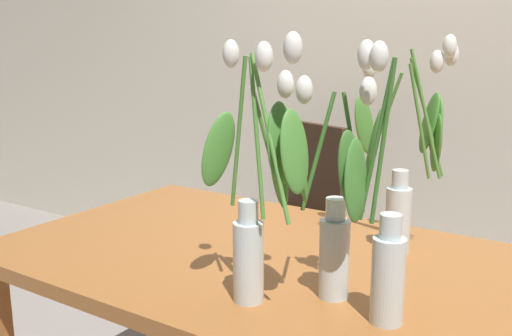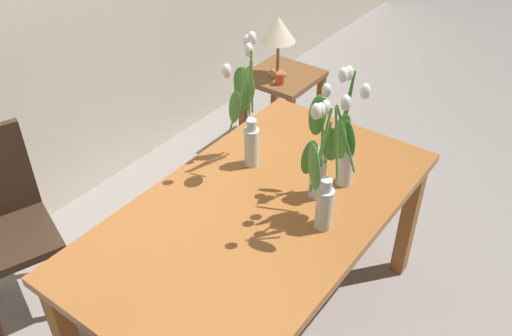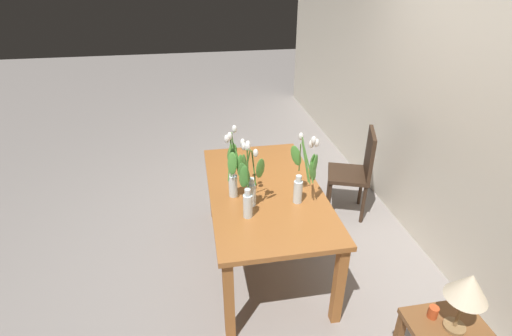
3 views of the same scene
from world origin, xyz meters
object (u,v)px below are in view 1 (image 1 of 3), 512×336
dining_table (286,290)px  tulip_vase_3 (257,198)px  tulip_vase_1 (408,166)px  tulip_vase_2 (378,236)px  tulip_vase_0 (335,220)px  dining_chair (297,210)px

dining_table → tulip_vase_3: (0.07, -0.25, 0.33)m
tulip_vase_1 → tulip_vase_2: bearing=-78.7°
tulip_vase_3 → dining_table: bearing=106.1°
tulip_vase_0 → tulip_vase_2: tulip_vase_2 is taller
tulip_vase_1 → dining_chair: bearing=134.0°
dining_table → dining_chair: dining_chair is taller
dining_chair → tulip_vase_0: bearing=-57.8°
tulip_vase_0 → tulip_vase_1: (0.03, 0.39, 0.06)m
tulip_vase_1 → dining_chair: 1.22m
tulip_vase_0 → dining_chair: tulip_vase_0 is taller
tulip_vase_2 → tulip_vase_3: 0.26m
dining_chair → dining_table: bearing=-62.4°
dining_table → tulip_vase_0: 0.37m
tulip_vase_1 → dining_chair: (-0.79, 0.82, -0.45)m
tulip_vase_0 → tulip_vase_3: (-0.13, -0.11, 0.06)m
tulip_vase_1 → tulip_vase_3: tulip_vase_1 is taller
dining_table → tulip_vase_2: (0.32, -0.20, 0.27)m
tulip_vase_0 → tulip_vase_2: 0.13m
dining_table → tulip_vase_3: bearing=-73.9°
tulip_vase_3 → tulip_vase_1: bearing=71.6°
tulip_vase_0 → tulip_vase_3: size_ratio=0.85×
dining_table → dining_chair: (-0.55, 1.06, -0.12)m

